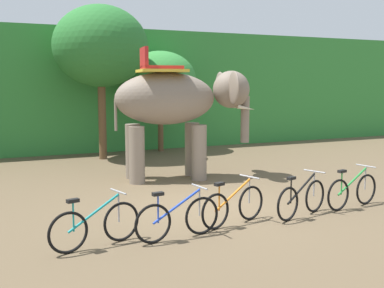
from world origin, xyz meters
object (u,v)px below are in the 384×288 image
bike_teal (95,225)px  bike_green (352,191)px  elephant (177,103)px  bike_orange (234,206)px  tree_right (101,47)px  tree_left (160,80)px  bike_black (302,199)px  bike_blue (178,218)px

bike_teal → bike_green: same height
elephant → bike_orange: size_ratio=2.56×
bike_teal → tree_right: bearing=75.6°
tree_left → tree_right: bearing=-158.5°
bike_orange → bike_green: size_ratio=0.98×
elephant → bike_orange: (-0.74, -4.72, -1.82)m
tree_left → bike_orange: tree_left is taller
tree_left → bike_green: bearing=-85.6°
elephant → bike_black: 5.20m
bike_blue → bike_black: same height
tree_left → bike_green: (0.78, -10.21, -2.53)m
elephant → bike_blue: 5.78m
bike_blue → bike_black: size_ratio=1.05×
tree_left → bike_teal: bearing=-115.9°
tree_right → bike_black: tree_right is taller
bike_black → bike_green: 1.49m
bike_black → bike_orange: bearing=177.2°
tree_right → bike_orange: 9.93m
tree_left → bike_black: 10.67m
bike_blue → bike_orange: same height
elephant → bike_blue: elephant is taller
tree_right → bike_teal: bearing=-104.4°
bike_blue → bike_black: 2.93m
tree_right → tree_left: (2.66, 1.05, -1.17)m
tree_left → bike_blue: tree_left is taller
bike_black → bike_green: (1.49, 0.12, 0.00)m
elephant → bike_orange: 5.12m
bike_teal → elephant: bearing=54.3°
tree_left → bike_blue: (-3.62, -10.61, -2.53)m
tree_right → bike_green: bearing=-69.4°
tree_left → elephant: bearing=-105.7°
tree_left → bike_green: 10.55m
bike_green → bike_orange: bearing=-179.2°
bike_teal → bike_green: (5.85, 0.23, 0.00)m
bike_teal → bike_green: 5.86m
bike_blue → bike_orange: size_ratio=1.03×
bike_orange → bike_teal: bearing=-176.2°
bike_orange → tree_left: bearing=77.4°
tree_left → bike_blue: size_ratio=2.39×
elephant → bike_teal: (-3.52, -4.91, -1.82)m
tree_right → bike_blue: tree_right is taller
bike_blue → bike_green: 4.42m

